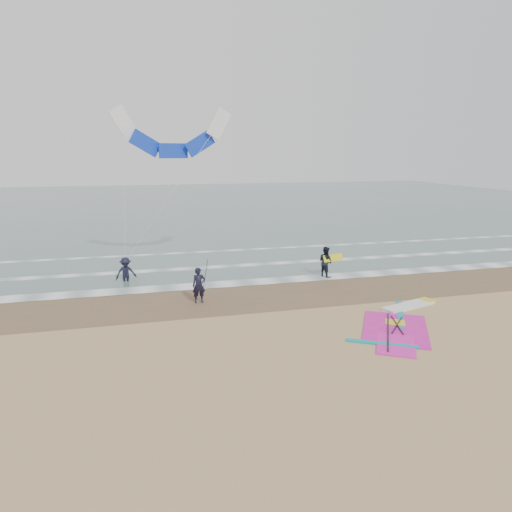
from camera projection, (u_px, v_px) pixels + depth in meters
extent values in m
plane|color=tan|center=(322.00, 341.00, 16.86)|extent=(120.00, 120.00, 0.00)
cube|color=#47605E|center=(188.00, 204.00, 62.24)|extent=(120.00, 80.00, 0.02)
cube|color=brown|center=(276.00, 294.00, 22.53)|extent=(120.00, 5.00, 0.01)
cube|color=white|center=(264.00, 281.00, 24.60)|extent=(120.00, 1.20, 0.02)
cube|color=white|center=(248.00, 265.00, 28.19)|extent=(120.00, 0.70, 0.02)
cube|color=white|center=(234.00, 250.00, 32.45)|extent=(120.00, 0.50, 0.01)
cube|color=white|center=(408.00, 306.00, 20.55)|extent=(2.83, 1.50, 0.13)
cube|color=yellow|center=(427.00, 301.00, 21.20)|extent=(0.68, 0.78, 0.14)
cube|color=#E51CA6|center=(395.00, 328.00, 18.00)|extent=(3.86, 4.26, 0.04)
cube|color=#E51CA6|center=(396.00, 345.00, 16.45)|extent=(2.14, 2.38, 0.05)
cube|color=#0C8C99|center=(400.00, 314.00, 19.61)|extent=(1.97, 3.17, 0.06)
cube|color=#0C8C99|center=(382.00, 344.00, 16.55)|extent=(2.31, 1.48, 0.06)
cube|color=yellow|center=(395.00, 323.00, 18.60)|extent=(1.00, 0.96, 0.06)
cylinder|color=black|center=(388.00, 331.00, 17.68)|extent=(2.04, 3.47, 0.07)
cylinder|color=black|center=(397.00, 325.00, 18.25)|extent=(1.36, 1.50, 0.04)
cylinder|color=black|center=(397.00, 325.00, 18.25)|extent=(0.65, 1.90, 0.04)
imported|color=black|center=(199.00, 285.00, 21.01)|extent=(0.62, 0.42, 1.66)
imported|color=black|center=(326.00, 262.00, 25.42)|extent=(0.94, 1.03, 1.73)
imported|color=black|center=(126.00, 267.00, 24.39)|extent=(1.22, 0.88, 1.70)
cylinder|color=black|center=(205.00, 277.00, 20.99)|extent=(0.17, 0.86, 1.82)
cube|color=yellow|center=(333.00, 258.00, 25.38)|extent=(1.30, 0.51, 0.39)
cube|color=white|center=(123.00, 122.00, 25.11)|extent=(1.56, 0.48, 1.89)
cube|color=#1236C0|center=(145.00, 143.00, 25.62)|extent=(1.86, 0.55, 1.58)
cube|color=#1236C0|center=(173.00, 151.00, 26.08)|extent=(1.67, 0.50, 0.85)
cube|color=#1236C0|center=(200.00, 144.00, 26.36)|extent=(1.86, 0.55, 1.58)
cube|color=white|center=(219.00, 124.00, 26.38)|extent=(1.56, 0.48, 1.89)
cylinder|color=beige|center=(124.00, 191.00, 24.72)|extent=(0.31, 2.47, 7.33)
cylinder|color=beige|center=(174.00, 190.00, 25.36)|extent=(5.63, 2.47, 7.34)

